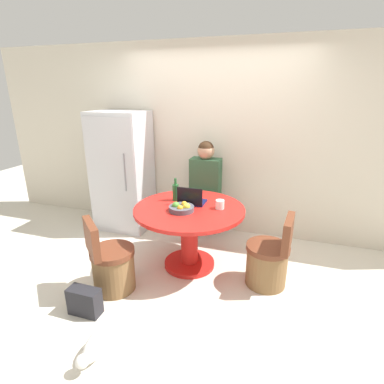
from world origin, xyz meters
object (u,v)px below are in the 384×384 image
cat (96,345)px  refrigerator (122,172)px  chair_near_left_corner (112,266)px  handbag (85,301)px  person_seated (206,184)px  chair_right_side (269,261)px  dining_table (189,225)px  laptop (192,200)px  bottle (176,192)px  fruit_bowl (181,208)px

cat → refrigerator: bearing=-160.6°
chair_near_left_corner → handbag: chair_near_left_corner is taller
person_seated → cat: bearing=83.4°
chair_near_left_corner → chair_right_side: size_ratio=1.00×
dining_table → chair_right_side: bearing=-5.5°
dining_table → laptop: (-0.01, 0.12, 0.26)m
refrigerator → person_seated: 1.24m
chair_right_side → handbag: size_ratio=2.64×
dining_table → bottle: (-0.23, 0.17, 0.32)m
fruit_bowl → bottle: bottle is taller
person_seated → bottle: (-0.19, -0.67, 0.09)m
chair_near_left_corner → bottle: bottle is taller
fruit_bowl → cat: 1.50m
person_seated → laptop: bearing=91.7°
laptop → dining_table: bearing=95.3°
refrigerator → chair_near_left_corner: refrigerator is taller
bottle → chair_right_side: bearing=-12.9°
refrigerator → cat: (0.97, -2.18, -0.76)m
dining_table → fruit_bowl: bearing=-111.9°
laptop → handbag: size_ratio=0.98×
refrigerator → fruit_bowl: refrigerator is taller
chair_right_side → fruit_bowl: 1.08m
refrigerator → dining_table: size_ratio=1.38×
person_seated → fruit_bowl: person_seated is taller
fruit_bowl → handbag: 1.30m
refrigerator → chair_near_left_corner: (0.65, -1.41, -0.58)m
refrigerator → person_seated: bearing=4.2°
cat → dining_table: bearing=163.7°
chair_near_left_corner → person_seated: 1.68m
chair_right_side → fruit_bowl: bearing=-82.5°
dining_table → cat: bearing=-101.7°
cat → fruit_bowl: bearing=164.7°
chair_near_left_corner → bottle: size_ratio=2.92×
chair_near_left_corner → chair_right_side: (1.52, 0.58, 0.00)m
fruit_bowl → handbag: (-0.62, -0.94, -0.64)m
person_seated → cat: person_seated is taller
chair_near_left_corner → bottle: (0.39, 0.84, 0.57)m
dining_table → laptop: bearing=95.3°
laptop → fruit_bowl: (-0.04, -0.25, -0.01)m
person_seated → bottle: 0.70m
dining_table → fruit_bowl: 0.29m
chair_right_side → laptop: bearing=-97.5°
chair_right_side → handbag: bearing=-52.6°
refrigerator → fruit_bowl: (1.22, -0.87, -0.08)m
person_seated → laptop: (0.02, -0.71, 0.03)m
cat → handbag: handbag is taller
refrigerator → cat: refrigerator is taller
fruit_bowl → bottle: (-0.18, 0.29, 0.07)m
refrigerator → person_seated: refrigerator is taller
cat → handbag: size_ratio=1.58×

